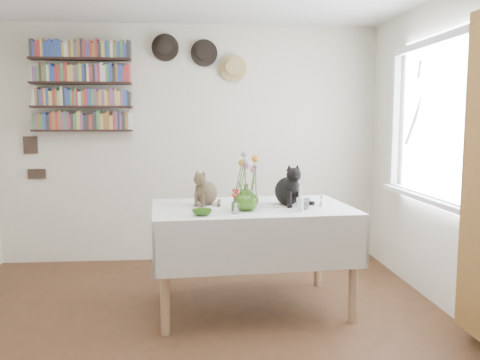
{
  "coord_description": "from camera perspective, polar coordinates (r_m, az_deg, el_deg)",
  "views": [
    {
      "loc": [
        0.04,
        -3.19,
        1.5
      ],
      "look_at": [
        0.39,
        0.64,
        1.05
      ],
      "focal_mm": 38.0,
      "sensor_mm": 36.0,
      "label": 1
    }
  ],
  "objects": [
    {
      "name": "tabby_cat",
      "position": [
        4.09,
        -3.82,
        -0.74
      ],
      "size": [
        0.29,
        0.31,
        0.29
      ],
      "primitive_type": null,
      "rotation": [
        0.0,
        0.0,
        -0.5
      ],
      "color": "brown",
      "rests_on": "dining_table"
    },
    {
      "name": "wall_art_plaques",
      "position": [
        5.69,
        -22.21,
        2.4
      ],
      "size": [
        0.21,
        0.02,
        0.44
      ],
      "color": "#38281E",
      "rests_on": "room"
    },
    {
      "name": "flower_vase",
      "position": [
        3.81,
        0.67,
        -1.95
      ],
      "size": [
        0.21,
        0.21,
        0.2
      ],
      "primitive_type": "imported",
      "rotation": [
        0.0,
        0.0,
        -0.09
      ],
      "color": "#7BB849",
      "rests_on": "dining_table"
    },
    {
      "name": "drinking_glass",
      "position": [
        3.89,
        7.19,
        -2.69
      ],
      "size": [
        0.12,
        0.12,
        0.08
      ],
      "primitive_type": "imported",
      "rotation": [
        0.0,
        0.0,
        0.37
      ],
      "color": "white",
      "rests_on": "dining_table"
    },
    {
      "name": "bookshelf_unit",
      "position": [
        5.48,
        -17.39,
        9.95
      ],
      "size": [
        1.0,
        0.16,
        0.91
      ],
      "color": "black",
      "rests_on": "room"
    },
    {
      "name": "dining_table",
      "position": [
        4.05,
        1.29,
        -5.81
      ],
      "size": [
        1.62,
        1.11,
        0.83
      ],
      "color": "white",
      "rests_on": "room"
    },
    {
      "name": "window",
      "position": [
        4.43,
        20.68,
        4.9
      ],
      "size": [
        0.12,
        1.52,
        1.32
      ],
      "color": "white",
      "rests_on": "room"
    },
    {
      "name": "wall_hats",
      "position": [
        5.42,
        -4.41,
        13.72
      ],
      "size": [
        0.98,
        0.09,
        0.48
      ],
      "color": "black",
      "rests_on": "room"
    },
    {
      "name": "berry_jar",
      "position": [
        3.69,
        -0.58,
        -2.35
      ],
      "size": [
        0.05,
        0.05,
        0.21
      ],
      "color": "white",
      "rests_on": "dining_table"
    },
    {
      "name": "porcelain_figurine",
      "position": [
        4.05,
        9.16,
        -2.4
      ],
      "size": [
        0.05,
        0.05,
        0.09
      ],
      "color": "white",
      "rests_on": "dining_table"
    },
    {
      "name": "room",
      "position": [
        3.2,
        -5.87,
        2.16
      ],
      "size": [
        4.08,
        4.58,
        2.58
      ],
      "color": "brown",
      "rests_on": "ground"
    },
    {
      "name": "black_cat",
      "position": [
        4.08,
        5.39,
        -0.41
      ],
      "size": [
        0.28,
        0.33,
        0.34
      ],
      "primitive_type": null,
      "rotation": [
        0.0,
        0.0,
        0.18
      ],
      "color": "black",
      "rests_on": "dining_table"
    },
    {
      "name": "candlestick",
      "position": [
        3.79,
        6.75,
        -2.61
      ],
      "size": [
        0.05,
        0.05,
        0.19
      ],
      "color": "white",
      "rests_on": "dining_table"
    },
    {
      "name": "green_bowl",
      "position": [
        3.63,
        -4.29,
        -3.64
      ],
      "size": [
        0.18,
        0.18,
        0.04
      ],
      "primitive_type": "imported",
      "rotation": [
        0.0,
        0.0,
        -0.31
      ],
      "color": "#7BB849",
      "rests_on": "dining_table"
    },
    {
      "name": "flower_bouquet",
      "position": [
        3.79,
        0.68,
        1.65
      ],
      "size": [
        0.17,
        0.13,
        0.39
      ],
      "color": "#4C7233",
      "rests_on": "flower_vase"
    }
  ]
}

